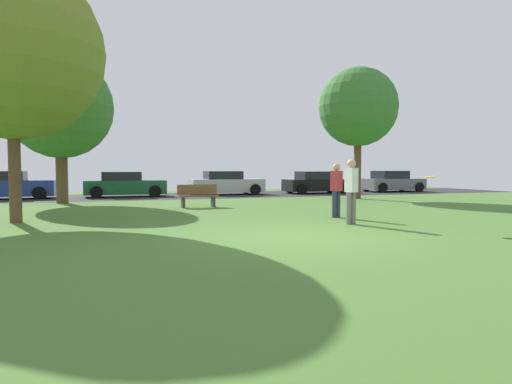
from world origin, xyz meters
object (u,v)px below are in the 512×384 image
Objects in this scene: oak_tree_left at (11,50)px; parked_car_grey at (392,182)px; parked_car_blue at (6,186)px; oak_tree_center at (358,107)px; parked_car_silver at (226,184)px; person_bystander at (351,188)px; street_lamp_post at (66,152)px; frisbee_disc at (430,177)px; person_catcher at (336,188)px; parked_car_black at (316,183)px; parked_car_green at (125,185)px; birch_tree_lone at (60,107)px; park_bench at (198,196)px.

parked_car_grey is (20.77, 10.89, -4.17)m from oak_tree_left.
oak_tree_left reaches higher than parked_car_blue.
oak_tree_center is 8.84m from parked_car_silver.
parked_car_silver is at bearing -11.06° from person_bystander.
street_lamp_post reaches higher than parked_car_grey.
parked_car_silver is at bearing 92.90° from frisbee_disc.
oak_tree_left reaches higher than oak_tree_center.
parked_car_grey is at bearing -49.15° from person_bystander.
oak_tree_left is 10.16m from person_catcher.
parked_car_black is (6.25, 14.24, -0.36)m from person_bystander.
parked_car_grey is 20.38m from street_lamp_post.
oak_tree_left is 15.10m from parked_car_silver.
person_catcher is at bearing -114.64° from parked_car_black.
parked_car_green is (-11.13, 5.66, -4.00)m from oak_tree_center.
street_lamp_post reaches higher than parked_car_black.
parked_car_green is (2.83, 3.87, -3.59)m from birch_tree_lone.
person_catcher is at bearing -46.53° from birch_tree_lone.
oak_tree_center is 1.56× the size of parked_car_green.
oak_tree_center reaches higher than birch_tree_lone.
oak_tree_center reaches higher than park_bench.
parked_car_grey is at bearing 122.74° from person_catcher.
parked_car_silver is 1.04× the size of parked_car_grey.
oak_tree_left is at bearing 28.59° from park_bench.
park_bench is at bearing 14.06° from person_bystander.
parked_car_silver is at bearing 1.44° from parked_car_green.
birch_tree_lone is 12.90m from person_catcher.
park_bench is (5.26, -3.99, -3.76)m from birch_tree_lone.
frisbee_disc is at bearing -148.92° from person_bystander.
frisbee_disc is 0.08× the size of parked_car_blue.
parked_car_silver is at bearing 0.29° from parked_car_blue.
person_bystander is 15.56m from parked_car_black.
street_lamp_post is at bearing 83.76° from oak_tree_left.
parked_car_green is (-5.30, 14.52, -0.36)m from person_bystander.
person_catcher is 12.45m from street_lamp_post.
birch_tree_lone is 13.78m from person_bystander.
street_lamp_post is at bearing -38.26° from park_bench.
parked_car_blue is at bearing 179.14° from parked_car_green.
parked_car_silver is at bearing 25.00° from birch_tree_lone.
parked_car_silver is 8.67m from park_bench.
birch_tree_lone reaches higher than parked_car_grey.
oak_tree_center is at bearing -18.76° from parked_car_blue.
park_bench is at bearing -38.26° from street_lamp_post.
park_bench is at bearing -112.70° from parked_car_silver.
oak_tree_center is at bearing -42.53° from person_bystander.
parked_car_silver is 1.05× the size of parked_car_black.
parked_car_grey is at bearing 27.66° from oak_tree_left.
person_catcher reaches higher than park_bench.
parked_car_blue is 17.33m from parked_car_black.
parked_car_blue is at bearing -179.71° from parked_car_silver.
person_catcher is 0.39× the size of parked_car_silver.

